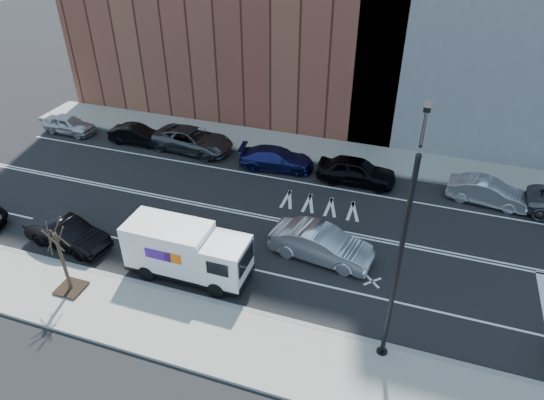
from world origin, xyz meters
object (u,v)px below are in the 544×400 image
Objects in this scene: far_parked_b at (137,135)px; driving_sedan at (321,244)px; far_parked_a at (69,124)px; fedex_van at (186,251)px.

driving_sedan reaches higher than far_parked_b.
far_parked_a is 5.74m from far_parked_b.
far_parked_b is (-9.83, 11.39, -0.76)m from fedex_van.
far_parked_b is at bearing 69.17° from driving_sedan.
fedex_van is 15.07m from far_parked_b.
far_parked_a is (-15.57, 11.27, -0.74)m from fedex_van.
fedex_van is 6.56m from driving_sedan.
fedex_van is 1.47× the size of far_parked_a.
driving_sedan is (15.51, -8.16, 0.17)m from far_parked_b.
far_parked_a is 1.00× the size of far_parked_b.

